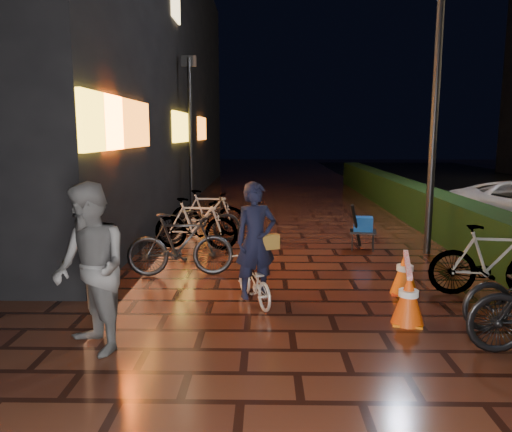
{
  "coord_description": "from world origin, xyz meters",
  "views": [
    {
      "loc": [
        -0.89,
        -6.43,
        2.43
      ],
      "look_at": [
        -1.04,
        1.54,
        1.1
      ],
      "focal_mm": 35.0,
      "sensor_mm": 36.0,
      "label": 1
    }
  ],
  "objects_px": {
    "traffic_barrier": "(406,284)",
    "cart_assembly": "(362,226)",
    "cyclist": "(255,259)",
    "bystander_person": "(90,269)"
  },
  "relations": [
    {
      "from": "traffic_barrier",
      "to": "cart_assembly",
      "type": "bearing_deg",
      "value": 89.16
    },
    {
      "from": "traffic_barrier",
      "to": "cyclist",
      "type": "bearing_deg",
      "value": 176.84
    },
    {
      "from": "traffic_barrier",
      "to": "cart_assembly",
      "type": "distance_m",
      "value": 3.5
    },
    {
      "from": "cart_assembly",
      "to": "cyclist",
      "type": "bearing_deg",
      "value": -122.86
    },
    {
      "from": "bystander_person",
      "to": "cyclist",
      "type": "bearing_deg",
      "value": 91.08
    },
    {
      "from": "cyclist",
      "to": "traffic_barrier",
      "type": "height_order",
      "value": "cyclist"
    },
    {
      "from": "bystander_person",
      "to": "traffic_barrier",
      "type": "distance_m",
      "value": 4.23
    },
    {
      "from": "bystander_person",
      "to": "cart_assembly",
      "type": "distance_m",
      "value": 6.39
    },
    {
      "from": "bystander_person",
      "to": "cart_assembly",
      "type": "height_order",
      "value": "bystander_person"
    },
    {
      "from": "bystander_person",
      "to": "cart_assembly",
      "type": "relative_size",
      "value": 1.91
    }
  ]
}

